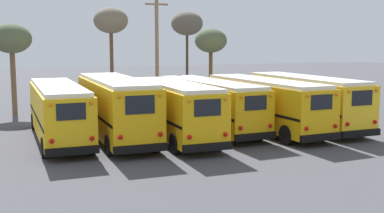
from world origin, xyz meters
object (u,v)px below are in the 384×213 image
(school_bus_0, at_px, (59,110))
(bare_tree_1, at_px, (187,24))
(school_bus_4, at_px, (264,103))
(bare_tree_3, at_px, (211,42))
(school_bus_1, at_px, (115,106))
(school_bus_5, at_px, (305,100))
(bare_tree_0, at_px, (111,22))
(school_bus_3, at_px, (209,103))
(bare_tree_2, at_px, (12,40))
(school_bus_2, at_px, (174,109))
(utility_pole, at_px, (157,48))

(school_bus_0, bearing_deg, bare_tree_1, 51.81)
(bare_tree_1, bearing_deg, school_bus_4, -96.84)
(bare_tree_3, bearing_deg, school_bus_1, -132.99)
(school_bus_5, xyz_separation_m, bare_tree_0, (-8.86, 15.55, 5.25))
(school_bus_3, bearing_deg, bare_tree_0, 101.78)
(school_bus_3, bearing_deg, bare_tree_2, 135.14)
(school_bus_3, relative_size, bare_tree_1, 1.30)
(school_bus_4, bearing_deg, bare_tree_1, 83.16)
(school_bus_2, bearing_deg, bare_tree_0, 90.07)
(school_bus_0, distance_m, bare_tree_3, 17.46)
(school_bus_4, xyz_separation_m, bare_tree_3, (1.66, 11.93, 3.64))
(school_bus_1, xyz_separation_m, utility_pole, (5.63, 10.62, 3.00))
(school_bus_5, relative_size, bare_tree_3, 1.60)
(school_bus_1, distance_m, utility_pole, 12.39)
(bare_tree_0, bearing_deg, school_bus_3, -78.22)
(school_bus_2, bearing_deg, bare_tree_2, 121.66)
(school_bus_2, distance_m, school_bus_3, 3.60)
(school_bus_1, xyz_separation_m, bare_tree_2, (-5.02, 11.60, 3.62))
(bare_tree_1, distance_m, bare_tree_2, 17.73)
(utility_pole, relative_size, bare_tree_1, 1.13)
(bare_tree_1, xyz_separation_m, bare_tree_3, (-0.66, -7.41, -1.70))
(school_bus_3, xyz_separation_m, school_bus_4, (2.95, -1.41, 0.05))
(school_bus_0, height_order, bare_tree_2, bare_tree_2)
(school_bus_0, distance_m, bare_tree_2, 11.68)
(bare_tree_1, bearing_deg, school_bus_0, -128.19)
(bare_tree_0, bearing_deg, bare_tree_3, -26.10)
(school_bus_3, relative_size, bare_tree_2, 1.62)
(school_bus_1, distance_m, school_bus_5, 11.80)
(school_bus_5, bearing_deg, bare_tree_3, 96.20)
(school_bus_2, xyz_separation_m, bare_tree_2, (-7.97, 12.92, 3.73))
(school_bus_5, height_order, utility_pole, utility_pole)
(school_bus_4, height_order, bare_tree_0, bare_tree_0)
(school_bus_2, height_order, bare_tree_3, bare_tree_3)
(school_bus_5, height_order, bare_tree_2, bare_tree_2)
(school_bus_2, distance_m, bare_tree_0, 17.12)
(bare_tree_2, height_order, bare_tree_3, bare_tree_2)
(utility_pole, bearing_deg, bare_tree_3, 7.47)
(bare_tree_1, bearing_deg, school_bus_5, -88.15)
(bare_tree_2, bearing_deg, bare_tree_1, 23.62)
(school_bus_1, height_order, school_bus_5, school_bus_1)
(school_bus_3, xyz_separation_m, utility_pole, (-0.27, 9.89, 3.18))
(school_bus_2, relative_size, bare_tree_2, 1.43)
(school_bus_1, distance_m, school_bus_2, 3.23)
(school_bus_1, bearing_deg, school_bus_5, -2.84)
(school_bus_0, distance_m, bare_tree_0, 16.28)
(school_bus_5, xyz_separation_m, bare_tree_1, (-0.62, 19.26, 5.30))
(bare_tree_1, bearing_deg, bare_tree_0, -155.77)
(utility_pole, height_order, bare_tree_2, utility_pole)
(utility_pole, bearing_deg, bare_tree_1, 55.51)
(school_bus_1, distance_m, bare_tree_0, 16.10)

